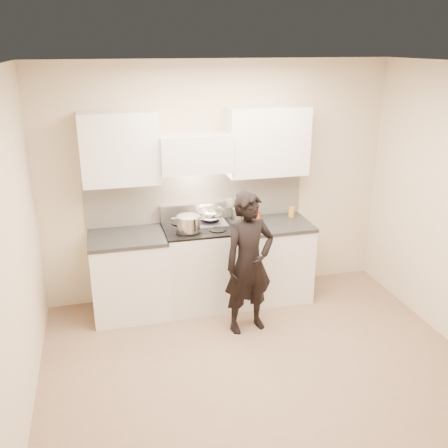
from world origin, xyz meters
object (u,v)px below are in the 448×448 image
(wok, at_px, (210,213))
(utensil_crock, at_px, (236,213))
(stove, at_px, (199,266))
(person, at_px, (249,263))
(counter_right, at_px, (268,260))

(wok, relative_size, utensil_crock, 1.33)
(stove, distance_m, person, 0.80)
(stove, relative_size, utensil_crock, 3.26)
(wok, relative_size, person, 0.26)
(counter_right, relative_size, utensil_crock, 3.13)
(wok, xyz_separation_m, utensil_crock, (0.32, 0.03, -0.03))
(wok, distance_m, utensil_crock, 0.32)
(counter_right, height_order, person, person)
(counter_right, bearing_deg, stove, -180.00)
(utensil_crock, distance_m, person, 0.86)
(stove, distance_m, utensil_crock, 0.74)
(counter_right, bearing_deg, person, -124.41)
(person, bearing_deg, counter_right, 44.36)
(utensil_crock, relative_size, person, 0.20)
(wok, bearing_deg, stove, -138.40)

